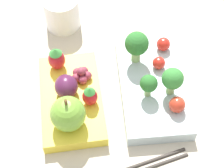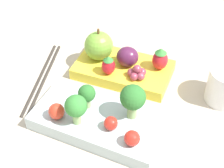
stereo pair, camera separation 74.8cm
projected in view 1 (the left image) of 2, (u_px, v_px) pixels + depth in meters
ground_plane at (110, 91)px, 0.66m from camera, size 4.00×4.00×0.00m
bento_box_savoury at (152, 85)px, 0.66m from camera, size 0.23×0.14×0.03m
bento_box_fruit at (71, 99)px, 0.64m from camera, size 0.19×0.12×0.02m
broccoli_floret_0 at (149, 84)px, 0.61m from camera, size 0.03×0.03×0.04m
broccoli_floret_1 at (137, 44)px, 0.64m from camera, size 0.04×0.04×0.06m
broccoli_floret_2 at (172, 79)px, 0.60m from camera, size 0.04×0.04×0.06m
cherry_tomato_0 at (159, 63)px, 0.66m from camera, size 0.02×0.02×0.02m
cherry_tomato_1 at (177, 105)px, 0.60m from camera, size 0.03×0.03×0.03m
cherry_tomato_2 at (163, 44)px, 0.68m from camera, size 0.02×0.02×0.02m
apple at (68, 114)px, 0.58m from camera, size 0.06×0.06×0.07m
strawberry_0 at (90, 96)px, 0.61m from camera, size 0.03×0.03×0.04m
strawberry_1 at (56, 59)px, 0.65m from camera, size 0.03×0.03×0.05m
plum at (67, 89)px, 0.62m from camera, size 0.04×0.04×0.04m
grape_cluster at (81, 75)px, 0.65m from camera, size 0.03×0.04×0.03m
drinking_cup at (62, 12)px, 0.74m from camera, size 0.07×0.07×0.07m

